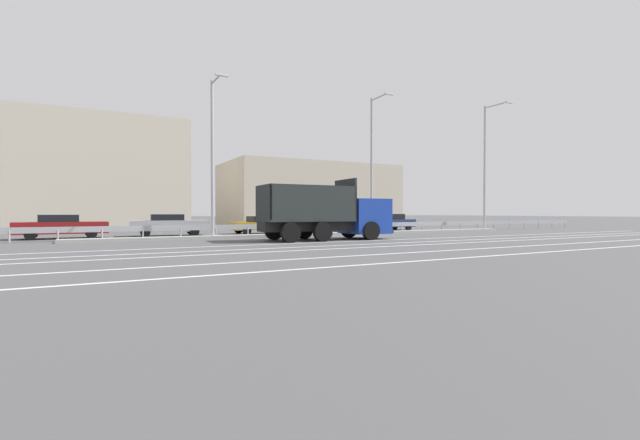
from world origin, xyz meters
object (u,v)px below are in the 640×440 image
(street_lamp_2, at_px, (373,159))
(street_lamp_3, at_px, (486,162))
(street_lamp_1, at_px, (213,151))
(parked_car_1, at_px, (61,226))
(dump_truck, at_px, (339,218))
(parked_car_5, at_px, (390,222))
(median_road_sign, at_px, (328,217))
(parked_car_4, at_px, (334,223))
(parked_car_2, at_px, (169,225))
(parked_car_3, at_px, (260,224))

(street_lamp_2, relative_size, street_lamp_3, 0.93)
(street_lamp_1, bearing_deg, parked_car_1, 150.34)
(dump_truck, relative_size, street_lamp_1, 0.83)
(street_lamp_2, distance_m, parked_car_5, 8.32)
(street_lamp_1, xyz_separation_m, street_lamp_2, (11.43, 0.20, 0.26))
(median_road_sign, xyz_separation_m, parked_car_4, (3.04, 4.41, -0.57))
(street_lamp_2, height_order, parked_car_4, street_lamp_2)
(dump_truck, height_order, parked_car_1, dump_truck)
(street_lamp_1, xyz_separation_m, parked_car_4, (10.81, 4.66, -4.41))
(parked_car_4, height_order, parked_car_5, parked_car_5)
(median_road_sign, bearing_deg, parked_car_2, 155.60)
(street_lamp_1, distance_m, parked_car_4, 12.57)
(street_lamp_2, distance_m, parked_car_2, 14.65)
(street_lamp_1, height_order, street_lamp_2, street_lamp_2)
(street_lamp_2, distance_m, parked_car_3, 9.40)
(parked_car_5, bearing_deg, median_road_sign, 114.48)
(dump_truck, xyz_separation_m, street_lamp_2, (5.16, 4.02, 4.12))
(median_road_sign, distance_m, street_lamp_2, 5.49)
(median_road_sign, relative_size, parked_car_1, 0.49)
(street_lamp_3, xyz_separation_m, parked_car_2, (-24.63, 4.51, -5.02))
(median_road_sign, distance_m, parked_car_4, 5.38)
(parked_car_1, xyz_separation_m, parked_car_3, (12.43, 0.20, -0.07))
(parked_car_2, xyz_separation_m, parked_car_3, (6.38, 0.07, -0.08))
(dump_truck, relative_size, parked_car_4, 1.71)
(parked_car_3, bearing_deg, median_road_sign, -147.56)
(parked_car_3, relative_size, parked_car_5, 0.96)
(street_lamp_3, bearing_deg, street_lamp_2, 179.38)
(street_lamp_3, height_order, parked_car_2, street_lamp_3)
(parked_car_1, distance_m, parked_car_2, 6.05)
(parked_car_1, relative_size, parked_car_2, 0.99)
(dump_truck, xyz_separation_m, street_lamp_1, (-6.26, 3.83, 3.86))
(parked_car_1, bearing_deg, street_lamp_1, 57.75)
(parked_car_4, bearing_deg, parked_car_1, 91.24)
(street_lamp_1, relative_size, parked_car_3, 2.08)
(median_road_sign, bearing_deg, street_lamp_2, -0.94)
(parked_car_2, bearing_deg, median_road_sign, 70.14)
(dump_truck, bearing_deg, street_lamp_3, 105.21)
(parked_car_2, distance_m, parked_car_5, 18.28)
(median_road_sign, height_order, parked_car_4, median_road_sign)
(street_lamp_3, distance_m, parked_car_2, 25.54)
(median_road_sign, distance_m, street_lamp_1, 8.67)
(parked_car_3, xyz_separation_m, parked_car_4, (6.19, 0.01, 0.02))
(street_lamp_2, xyz_separation_m, parked_car_3, (-6.81, 4.46, -4.69))
(parked_car_4, xyz_separation_m, parked_car_5, (5.70, 0.23, 0.04))
(dump_truck, relative_size, street_lamp_2, 0.79)
(street_lamp_3, bearing_deg, parked_car_2, 169.62)
(street_lamp_1, relative_size, street_lamp_2, 0.95)
(dump_truck, height_order, parked_car_5, dump_truck)
(parked_car_5, bearing_deg, parked_car_3, 87.67)
(parked_car_1, bearing_deg, parked_car_3, 88.34)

